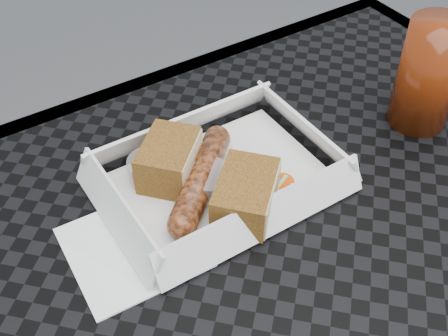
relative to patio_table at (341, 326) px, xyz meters
name	(u,v)px	position (x,y,z in m)	size (l,w,h in m)	color
patio_table	(341,326)	(0.00, 0.00, 0.00)	(0.80, 0.80, 0.74)	black
food_tray	(219,181)	(-0.03, 0.18, 0.08)	(0.22, 0.15, 0.00)	white
bratwurst	(201,179)	(-0.06, 0.17, 0.09)	(0.13, 0.12, 0.03)	brown
bread_near	(169,160)	(-0.07, 0.21, 0.10)	(0.07, 0.05, 0.05)	brown
bread_far	(246,195)	(-0.03, 0.13, 0.10)	(0.08, 0.05, 0.04)	brown
veg_garnish	(282,191)	(0.01, 0.12, 0.08)	(0.03, 0.03, 0.00)	#DC4909
napkin	(133,247)	(-0.15, 0.15, 0.08)	(0.12, 0.12, 0.00)	white
condiment_cup_sauce	(152,171)	(-0.09, 0.22, 0.09)	(0.05, 0.05, 0.03)	maroon
condiment_cup_empty	(211,184)	(-0.05, 0.17, 0.09)	(0.05, 0.05, 0.03)	silver
drink_glass	(429,75)	(0.23, 0.14, 0.14)	(0.07, 0.07, 0.13)	#5B1C07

